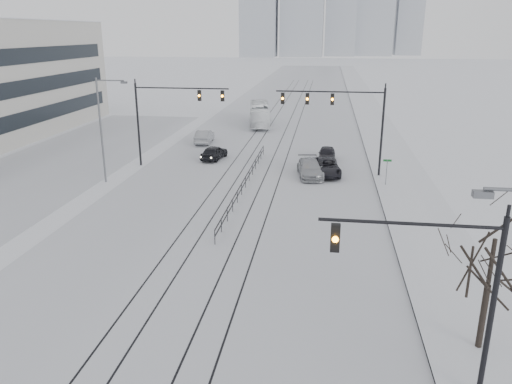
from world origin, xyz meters
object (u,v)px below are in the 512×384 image
at_px(traffic_mast_near, 446,282).
at_px(bare_tree, 493,251).
at_px(sedan_sb_outer, 204,137).
at_px(sedan_nb_front, 326,167).
at_px(box_truck, 259,114).
at_px(sedan_sb_inner, 214,153).
at_px(sedan_nb_far, 327,154).
at_px(sedan_nb_right, 310,169).

xyz_separation_m(traffic_mast_near, bare_tree, (2.41, 3.00, -0.07)).
xyz_separation_m(sedan_sb_outer, sedan_nb_front, (14.35, -11.86, -0.04)).
distance_m(sedan_sb_outer, box_truck, 13.72).
relative_size(bare_tree, sedan_nb_front, 1.15).
bearing_deg(sedan_sb_outer, sedan_sb_inner, 107.58).
xyz_separation_m(sedan_sb_outer, sedan_nb_far, (14.43, -6.48, -0.08)).
distance_m(traffic_mast_near, bare_tree, 3.85).
relative_size(traffic_mast_near, bare_tree, 1.15).
height_order(sedan_nb_front, sedan_nb_far, sedan_nb_front).
height_order(sedan_nb_right, box_truck, box_truck).
relative_size(bare_tree, box_truck, 0.55).
bearing_deg(sedan_sb_inner, sedan_nb_front, 169.52).
xyz_separation_m(sedan_nb_front, sedan_nb_far, (0.08, 5.37, -0.03)).
bearing_deg(sedan_nb_far, traffic_mast_near, -81.75).
relative_size(traffic_mast_near, sedan_nb_far, 1.69).
distance_m(sedan_sb_outer, sedan_nb_right, 18.10).
bearing_deg(bare_tree, sedan_nb_far, 101.60).
xyz_separation_m(traffic_mast_near, sedan_sb_inner, (-15.59, 33.32, -3.84)).
height_order(sedan_sb_inner, sedan_nb_front, sedan_nb_front).
relative_size(sedan_nb_front, sedan_nb_far, 1.29).
bearing_deg(box_truck, bare_tree, 98.98).
distance_m(bare_tree, box_truck, 53.21).
distance_m(sedan_nb_far, box_truck, 21.53).
bearing_deg(traffic_mast_near, sedan_sb_outer, 114.31).
bearing_deg(sedan_sb_outer, traffic_mast_near, 111.07).
height_order(sedan_sb_outer, sedan_nb_front, sedan_sb_outer).
relative_size(sedan_sb_outer, sedan_nb_right, 0.91).
height_order(sedan_sb_inner, box_truck, box_truck).
xyz_separation_m(bare_tree, sedan_sb_inner, (-18.00, 30.32, -3.77)).
xyz_separation_m(sedan_sb_inner, box_truck, (2.01, 20.35, 0.82)).
height_order(traffic_mast_near, sedan_nb_right, traffic_mast_near).
height_order(sedan_nb_front, box_truck, box_truck).
bearing_deg(sedan_nb_front, box_truck, 104.42).
xyz_separation_m(sedan_nb_far, box_truck, (-9.55, 19.28, 0.84)).
height_order(bare_tree, sedan_sb_inner, bare_tree).
height_order(sedan_sb_outer, sedan_nb_far, sedan_sb_outer).
relative_size(bare_tree, sedan_sb_inner, 1.44).
bearing_deg(sedan_sb_outer, sedan_nb_far, 152.57).
xyz_separation_m(sedan_nb_front, box_truck, (-9.47, 24.65, 0.81)).
height_order(traffic_mast_near, bare_tree, traffic_mast_near).
bearing_deg(box_truck, sedan_nb_right, 99.05).
bearing_deg(sedan_nb_front, sedan_sb_inner, 152.88).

